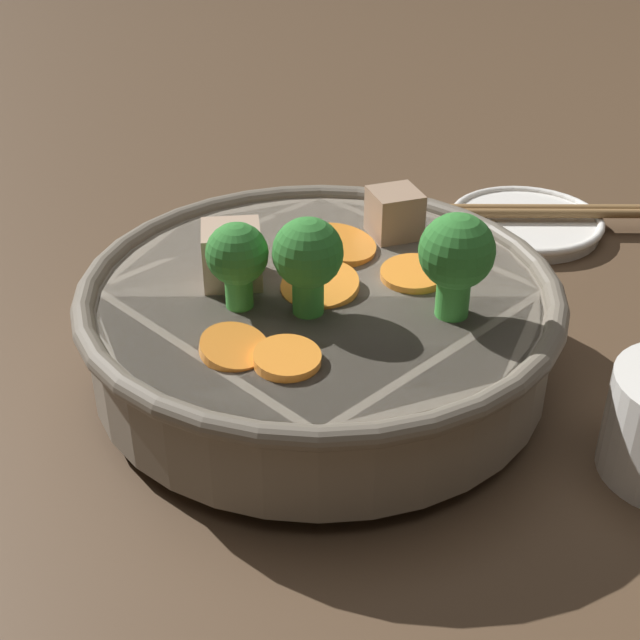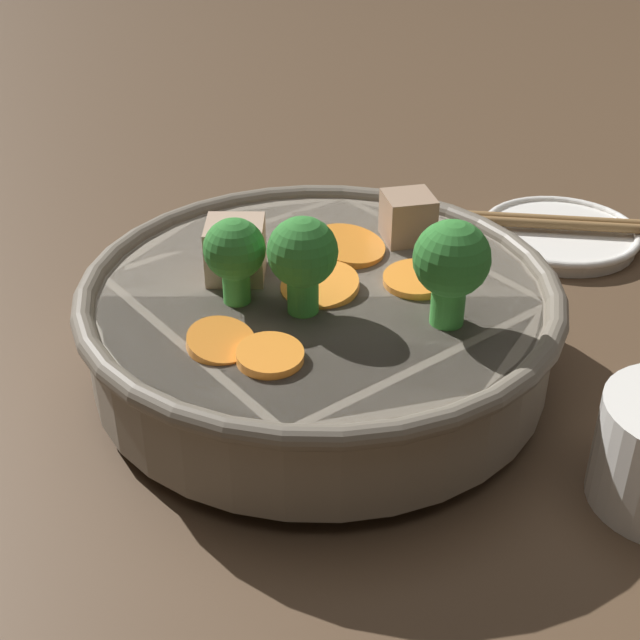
{
  "view_description": "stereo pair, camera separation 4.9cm",
  "coord_description": "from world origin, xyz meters",
  "views": [
    {
      "loc": [
        0.39,
        -0.16,
        0.3
      ],
      "look_at": [
        0.0,
        0.0,
        0.04
      ],
      "focal_mm": 50.0,
      "sensor_mm": 36.0,
      "label": 1
    },
    {
      "loc": [
        0.4,
        -0.11,
        0.3
      ],
      "look_at": [
        0.0,
        0.0,
        0.04
      ],
      "focal_mm": 50.0,
      "sensor_mm": 36.0,
      "label": 2
    }
  ],
  "objects": [
    {
      "name": "stirfry_bowl",
      "position": [
        0.0,
        0.0,
        0.04
      ],
      "size": [
        0.26,
        0.26,
        0.12
      ],
      "color": "slate",
      "rests_on": "ground_plane"
    },
    {
      "name": "ground_plane",
      "position": [
        0.0,
        0.0,
        0.0
      ],
      "size": [
        3.0,
        3.0,
        0.0
      ],
      "primitive_type": "plane",
      "color": "#4C3826"
    },
    {
      "name": "chopsticks_pair",
      "position": [
        -0.12,
        0.22,
        0.02
      ],
      "size": [
        0.11,
        0.23,
        0.01
      ],
      "color": "olive",
      "rests_on": "side_saucer"
    },
    {
      "name": "side_saucer",
      "position": [
        -0.12,
        0.22,
        0.01
      ],
      "size": [
        0.12,
        0.12,
        0.01
      ],
      "color": "white",
      "rests_on": "ground_plane"
    }
  ]
}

